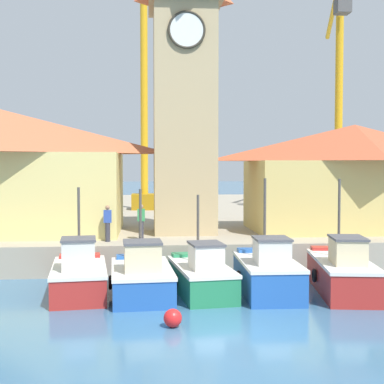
% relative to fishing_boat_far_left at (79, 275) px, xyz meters
% --- Properties ---
extents(ground_plane, '(300.00, 300.00, 0.00)m').
position_rel_fishing_boat_far_left_xyz_m(ground_plane, '(4.72, -5.24, -0.72)').
color(ground_plane, '#386689').
extents(quay_wharf, '(120.00, 40.00, 1.34)m').
position_rel_fishing_boat_far_left_xyz_m(quay_wharf, '(4.72, 22.99, -0.06)').
color(quay_wharf, '#9E937F').
rests_on(quay_wharf, ground).
extents(fishing_boat_far_left, '(2.36, 4.45, 3.91)m').
position_rel_fishing_boat_far_left_xyz_m(fishing_boat_far_left, '(0.00, 0.00, 0.00)').
color(fishing_boat_far_left, '#AD2823').
rests_on(fishing_boat_far_left, ground).
extents(fishing_boat_left_outer, '(2.40, 4.41, 3.85)m').
position_rel_fishing_boat_far_left_xyz_m(fishing_boat_left_outer, '(2.26, -0.33, -0.02)').
color(fishing_boat_left_outer, '#2356A8').
rests_on(fishing_boat_left_outer, ground).
extents(fishing_boat_left_inner, '(2.33, 4.61, 3.61)m').
position_rel_fishing_boat_far_left_xyz_m(fishing_boat_left_inner, '(4.46, -0.09, -0.04)').
color(fishing_boat_left_inner, '#237A4C').
rests_on(fishing_boat_left_inner, ground).
extents(fishing_boat_mid_left, '(2.13, 4.34, 4.24)m').
position_rel_fishing_boat_far_left_xyz_m(fishing_boat_mid_left, '(6.86, -0.41, 0.05)').
color(fishing_boat_mid_left, '#2356A8').
rests_on(fishing_boat_mid_left, ground).
extents(fishing_boat_center, '(2.59, 5.31, 4.21)m').
position_rel_fishing_boat_far_left_xyz_m(fishing_boat_center, '(9.69, -0.36, 0.04)').
color(fishing_boat_center, '#AD2823').
rests_on(fishing_boat_center, ground).
extents(clock_tower, '(3.53, 3.53, 15.55)m').
position_rel_fishing_boat_far_left_xyz_m(clock_tower, '(4.36, 7.35, 7.97)').
color(clock_tower, tan).
rests_on(clock_tower, quay_wharf).
extents(warehouse_left, '(12.19, 6.99, 6.18)m').
position_rel_fishing_boat_far_left_xyz_m(warehouse_left, '(-4.79, 8.00, 3.77)').
color(warehouse_left, '#E5D17A').
rests_on(warehouse_left, quay_wharf).
extents(warehouse_right, '(11.15, 5.89, 5.52)m').
position_rel_fishing_boat_far_left_xyz_m(warehouse_right, '(13.32, 7.72, 3.44)').
color(warehouse_right, tan).
rests_on(warehouse_right, quay_wharf).
extents(port_crane_near, '(2.69, 8.67, 21.09)m').
position_rel_fishing_boat_far_left_xyz_m(port_crane_near, '(2.33, 22.17, 8.85)').
color(port_crane_near, '#976E11').
rests_on(port_crane_near, quay_wharf).
extents(port_crane_far, '(3.02, 9.90, 17.14)m').
position_rel_fishing_boat_far_left_xyz_m(port_crane_far, '(16.48, 18.84, 7.34)').
color(port_crane_far, '#976E11').
rests_on(port_crane_far, quay_wharf).
extents(mooring_buoy, '(0.54, 0.54, 0.54)m').
position_rel_fishing_boat_far_left_xyz_m(mooring_buoy, '(3.20, -4.15, -0.45)').
color(mooring_buoy, red).
rests_on(mooring_buoy, ground).
extents(dock_worker_near_tower, '(0.34, 0.22, 1.62)m').
position_rel_fishing_boat_far_left_xyz_m(dock_worker_near_tower, '(0.73, 4.34, 1.46)').
color(dock_worker_near_tower, '#33333D').
rests_on(dock_worker_near_tower, quay_wharf).
extents(dock_worker_along_quay, '(0.34, 0.22, 1.62)m').
position_rel_fishing_boat_far_left_xyz_m(dock_worker_along_quay, '(2.20, 4.87, 1.46)').
color(dock_worker_along_quay, '#33333D').
rests_on(dock_worker_along_quay, quay_wharf).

